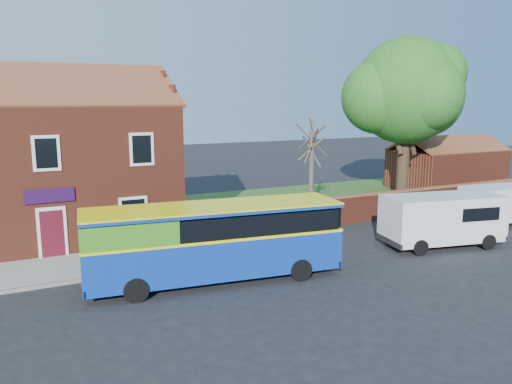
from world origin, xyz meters
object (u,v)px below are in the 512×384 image
bus (206,239)px  van_near (443,218)px  large_tree (406,94)px  van_far (504,203)px

bus → van_near: size_ratio=1.68×
van_near → large_tree: (6.29, 9.74, 5.82)m
van_near → large_tree: size_ratio=0.53×
van_near → van_far: (6.44, 1.69, -0.16)m
van_far → large_tree: (-0.15, 8.05, 5.99)m
van_near → van_far: 6.66m
bus → van_far: bus is taller
van_near → bus: bearing=-170.7°
large_tree → van_far: bearing=-88.9°
van_near → large_tree: 12.98m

